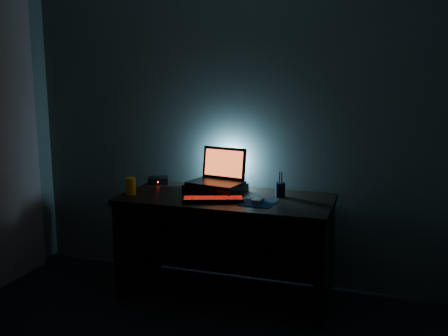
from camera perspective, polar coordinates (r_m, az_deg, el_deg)
name	(u,v)px	position (r m, az deg, el deg)	size (l,w,h in m)	color
room	(100,168)	(2.01, -13.95, 0.01)	(3.50, 4.00, 2.50)	black
desk	(228,229)	(3.68, 0.49, -7.01)	(1.50, 0.70, 0.75)	black
curtain	(5,135)	(4.17, -23.70, 3.44)	(0.06, 0.65, 2.30)	#B8AA93
riser	(216,188)	(3.70, -0.96, -2.30)	(0.40, 0.30, 0.06)	black
laptop	(219,175)	(3.72, -0.58, -0.79)	(0.42, 0.35, 0.26)	black
keyboard	(213,199)	(3.44, -1.25, -3.59)	(0.44, 0.26, 0.03)	black
mousepad	(258,203)	(3.38, 3.88, -4.05)	(0.22, 0.20, 0.00)	navy
mouse	(258,201)	(3.38, 3.89, -3.77)	(0.06, 0.10, 0.03)	gray
pen_cup	(280,190)	(3.57, 6.45, -2.49)	(0.07, 0.07, 0.10)	black
juice_glass	(131,186)	(3.68, -10.63, -2.05)	(0.07, 0.07, 0.12)	#F1B20C
router	(158,180)	(4.02, -7.53, -1.41)	(0.19, 0.18, 0.05)	black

